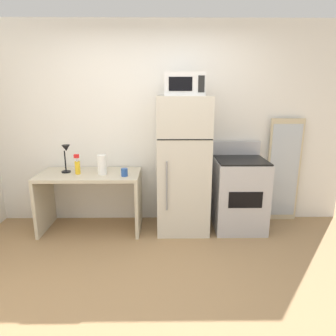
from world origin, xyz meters
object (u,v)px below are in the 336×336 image
(spray_bottle, at_px, (77,166))
(oven_range, at_px, (239,194))
(desk, at_px, (91,190))
(microwave, at_px, (184,84))
(paper_towel_roll, at_px, (102,165))
(refrigerator, at_px, (183,165))
(leaning_mirror, at_px, (283,171))
(coffee_mug, at_px, (124,172))
(desk_lamp, at_px, (66,154))

(spray_bottle, xyz_separation_m, oven_range, (2.02, 0.06, -0.38))
(desk, height_order, microwave, microwave)
(paper_towel_roll, bearing_deg, desk, 163.07)
(refrigerator, relative_size, oven_range, 1.53)
(microwave, xyz_separation_m, leaning_mirror, (1.37, 0.28, -1.12))
(spray_bottle, bearing_deg, microwave, 1.32)
(spray_bottle, relative_size, microwave, 0.54)
(coffee_mug, relative_size, leaning_mirror, 0.07)
(paper_towel_roll, distance_m, refrigerator, 0.99)
(spray_bottle, xyz_separation_m, refrigerator, (1.30, 0.05, -0.01))
(microwave, bearing_deg, leaning_mirror, 11.60)
(refrigerator, bearing_deg, coffee_mug, -167.95)
(spray_bottle, relative_size, leaning_mirror, 0.18)
(refrigerator, height_order, oven_range, refrigerator)
(desk_lamp, relative_size, microwave, 0.77)
(microwave, height_order, oven_range, microwave)
(desk_lamp, xyz_separation_m, leaning_mirror, (2.82, 0.25, -0.29))
(refrigerator, relative_size, microwave, 3.67)
(coffee_mug, distance_m, leaning_mirror, 2.13)
(coffee_mug, height_order, refrigerator, refrigerator)
(desk, xyz_separation_m, leaning_mirror, (2.54, 0.27, 0.17))
(paper_towel_roll, relative_size, coffee_mug, 2.53)
(coffee_mug, bearing_deg, leaning_mirror, 11.19)
(microwave, relative_size, leaning_mirror, 0.33)
(refrigerator, distance_m, microwave, 0.97)
(desk_lamp, relative_size, oven_range, 0.32)
(paper_towel_roll, distance_m, spray_bottle, 0.31)
(desk, xyz_separation_m, microwave, (1.17, -0.01, 1.29))
(paper_towel_roll, bearing_deg, spray_bottle, 177.94)
(desk, height_order, oven_range, oven_range)
(spray_bottle, bearing_deg, oven_range, 1.61)
(leaning_mirror, bearing_deg, spray_bottle, -173.34)
(coffee_mug, height_order, microwave, microwave)
(coffee_mug, distance_m, refrigerator, 0.73)
(microwave, distance_m, leaning_mirror, 1.79)
(paper_towel_roll, relative_size, refrigerator, 0.14)
(spray_bottle, height_order, microwave, microwave)
(desk_lamp, height_order, refrigerator, refrigerator)
(desk_lamp, height_order, paper_towel_roll, desk_lamp)
(desk_lamp, height_order, microwave, microwave)
(paper_towel_roll, distance_m, leaning_mirror, 2.40)
(oven_range, bearing_deg, desk_lamp, 179.80)
(refrigerator, bearing_deg, paper_towel_roll, -176.42)
(desk_lamp, bearing_deg, oven_range, -0.20)
(paper_towel_roll, height_order, coffee_mug, paper_towel_roll)
(desk_lamp, distance_m, paper_towel_roll, 0.47)
(desk, xyz_separation_m, desk_lamp, (-0.28, 0.02, 0.46))
(desk_lamp, height_order, spray_bottle, desk_lamp)
(desk_lamp, height_order, coffee_mug, desk_lamp)
(microwave, bearing_deg, spray_bottle, -178.68)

